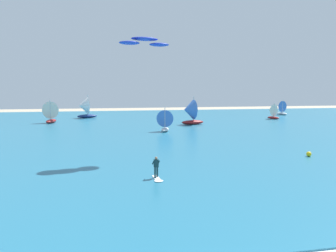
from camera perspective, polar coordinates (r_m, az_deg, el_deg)
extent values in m
cube|color=#236B89|center=(57.79, -5.37, -0.39)|extent=(160.00, 90.00, 0.10)
cube|color=white|center=(15.89, 18.04, -19.85)|extent=(80.93, 2.65, 0.01)
cube|color=white|center=(25.89, -2.03, -8.83)|extent=(0.48, 1.41, 0.05)
cylinder|color=#143338|center=(25.59, -2.22, -8.03)|extent=(0.14, 0.14, 0.80)
cylinder|color=#143338|center=(25.98, -1.85, -7.81)|extent=(0.14, 0.14, 0.80)
cube|color=#143338|center=(25.62, -2.04, -6.40)|extent=(0.37, 0.23, 0.60)
sphere|color=#9E7051|center=(25.53, -2.04, -5.51)|extent=(0.22, 0.22, 0.22)
cylinder|color=#143338|center=(25.65, -2.56, -6.28)|extent=(0.11, 0.50, 0.39)
cylinder|color=#143338|center=(25.73, -1.59, -6.23)|extent=(0.11, 0.50, 0.39)
ellipsoid|color=white|center=(24.99, -1.60, -9.36)|extent=(0.72, 0.62, 0.08)
ellipsoid|color=#1E33B2|center=(33.19, -4.04, 14.64)|extent=(3.07, 2.30, 0.32)
ellipsoid|color=#1E33B2|center=(32.57, -6.63, 13.95)|extent=(2.37, 2.11, 0.32)
ellipsoid|color=#1E33B2|center=(33.75, -1.52, 13.73)|extent=(2.37, 2.11, 0.32)
ellipsoid|color=silver|center=(53.03, -0.50, -0.60)|extent=(2.15, 3.41, 0.60)
cylinder|color=silver|center=(52.68, -0.53, 1.45)|extent=(0.10, 0.10, 3.22)
cone|color=#3F72CC|center=(53.39, -0.41, 1.34)|extent=(3.03, 2.25, 2.71)
ellipsoid|color=silver|center=(90.41, 18.88, 2.01)|extent=(2.04, 3.58, 0.64)
cylinder|color=silver|center=(90.18, 19.00, 3.28)|extent=(0.11, 0.11, 3.39)
cone|color=#3F72CC|center=(90.70, 18.66, 3.20)|extent=(3.15, 2.20, 2.85)
ellipsoid|color=maroon|center=(77.76, 17.55, 1.36)|extent=(2.17, 3.28, 0.58)
cylinder|color=silver|center=(77.54, 17.68, 2.71)|extent=(0.10, 0.10, 3.11)
cone|color=silver|center=(77.97, 17.29, 2.63)|extent=(2.93, 2.25, 2.61)
ellipsoid|color=navy|center=(78.96, -13.67, 1.65)|extent=(4.78, 2.71, 0.85)
cylinder|color=silver|center=(78.84, -13.57, 3.60)|extent=(0.14, 0.14, 4.53)
cone|color=white|center=(78.63, -14.27, 3.41)|extent=(2.92, 4.19, 3.80)
ellipsoid|color=maroon|center=(63.26, 4.22, 0.64)|extent=(4.59, 2.08, 0.83)
cylinder|color=silver|center=(63.13, 4.41, 3.03)|extent=(0.14, 0.14, 4.43)
cone|color=#3F72CC|center=(62.77, 3.60, 2.81)|extent=(2.40, 3.94, 3.73)
ellipsoid|color=maroon|center=(69.72, -19.36, 0.80)|extent=(2.29, 4.21, 0.75)
cylinder|color=silver|center=(69.37, -19.49, 2.74)|extent=(0.12, 0.12, 4.00)
cone|color=silver|center=(70.19, -19.22, 2.62)|extent=(3.68, 2.50, 3.36)
sphere|color=yellow|center=(36.56, 22.95, -4.44)|extent=(0.51, 0.51, 0.51)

